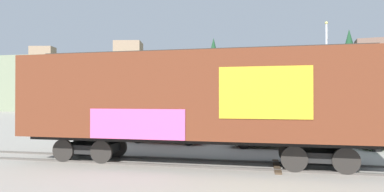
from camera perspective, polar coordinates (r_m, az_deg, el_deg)
ground_plane at (r=13.00m, az=5.12°, el=-11.95°), size 260.00×260.00×0.00m
track at (r=13.14m, az=0.56°, el=-11.66°), size 60.01×3.07×0.08m
freight_car at (r=12.89m, az=0.62°, el=-0.31°), size 13.99×3.26×4.55m
flagpole at (r=22.55m, az=22.61°, el=4.91°), size 0.43×1.28×7.50m
hillside at (r=79.17m, az=10.21°, el=1.81°), size 155.63×43.68×16.04m
parked_car_red at (r=19.37m, az=-4.40°, el=-5.61°), size 4.79×2.38×1.71m
parked_car_black at (r=17.89m, az=14.28°, el=-6.15°), size 4.78×1.90×1.58m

